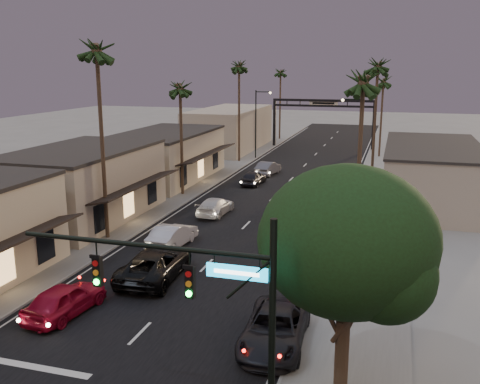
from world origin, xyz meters
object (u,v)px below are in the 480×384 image
Objects in this scene: palm_far at (281,70)px; streetlight_left at (258,119)px; palm_ld at (239,63)px; curbside_black at (312,252)px; oncoming_red at (65,299)px; palm_lb at (96,45)px; corner_tree at (349,247)px; palm_rc at (384,78)px; palm_lc at (180,84)px; traffic_signal at (211,299)px; oncoming_pickup at (155,264)px; oncoming_silver at (172,235)px; streetlight_right at (357,134)px; arch at (323,111)px; palm_rb at (378,62)px; curbside_near at (275,328)px; palm_ra at (364,76)px.

streetlight_left is at bearing -86.05° from palm_far.
curbside_black is at bearing -66.41° from palm_ld.
palm_lb is at bearing -63.69° from oncoming_red.
corner_tree is 51.28m from palm_ld.
curbside_black is (-2.40, -42.89, -9.66)m from palm_rc.
streetlight_left is 0.74× the size of palm_lc.
traffic_signal is at bearing -65.94° from palm_lc.
oncoming_pickup reaches higher than oncoming_silver.
palm_rc is 44.03m from curbside_black.
oncoming_silver is at bearing -80.02° from oncoming_pickup.
palm_ld is at bearing 108.79° from curbside_black.
oncoming_silver is at bearing -3.06° from palm_lb.
traffic_signal is 0.95× the size of streetlight_right.
oncoming_red is (-13.88, 3.28, -5.16)m from corner_tree.
palm_rc reaches higher than arch.
palm_rb is 1.08× the size of palm_far.
traffic_signal is at bearing -137.69° from corner_tree.
streetlight_right and streetlight_left have the same top height.
palm_ld reaches higher than curbside_near.
streetlight_left is at bearing -119.97° from arch.
streetlight_right reaches higher than arch.
oncoming_red is (-13.01, -53.28, -9.65)m from palm_rc.
corner_tree is 72.96m from palm_far.
curbside_black is at bearing -95.99° from palm_rb.
streetlight_right is (-2.56, 37.55, -0.65)m from corner_tree.
palm_far is at bearing 116.43° from palm_rb.
palm_rc reaches higher than streetlight_right.
palm_ra is at bearing -72.62° from palm_far.
oncoming_pickup is at bearing -83.47° from streetlight_left.
palm_far reaches higher than oncoming_pickup.
oncoming_silver is at bearing -89.10° from oncoming_red.
curbside_near is 10.35m from curbside_black.
palm_rb is (1.68, -1.00, 7.09)m from streetlight_right.
palm_lb is 15.22m from oncoming_pickup.
streetlight_left is (-6.92, -12.00, -0.20)m from arch.
streetlight_right is 0.68× the size of palm_far.
streetlight_left is at bearing -81.05° from oncoming_red.
palm_rb reaches higher than palm_far.
palm_ra is at bearing 76.50° from curbside_near.
arch is (-5.69, 66.00, 0.45)m from traffic_signal.
streetlight_left reaches higher than oncoming_red.
streetlight_right is 0.59× the size of palm_lb.
palm_ra reaches higher than oncoming_red.
oncoming_red reaches higher than oncoming_silver.
palm_ra is 0.93× the size of palm_rb.
palm_ld is (0.00, 33.00, -0.97)m from palm_lb.
streetlight_right is at bearing 88.28° from traffic_signal.
palm_lc is at bearing -75.24° from oncoming_pickup.
palm_ld is 1.16× the size of palm_rc.
traffic_signal is 17.64m from curbside_black.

